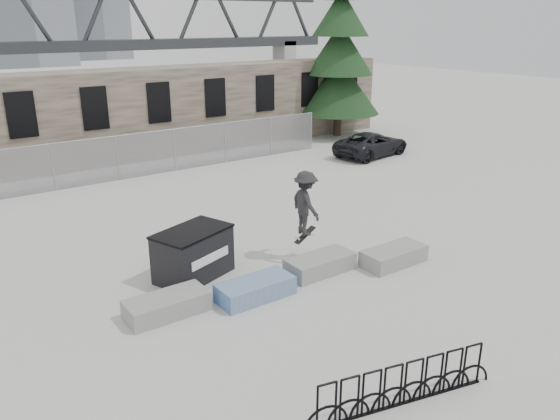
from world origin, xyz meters
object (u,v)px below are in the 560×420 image
object	(u,v)px
planter_center_right	(320,263)
bike_rack	(403,385)
planter_offset	(394,255)
skateboarder	(306,203)
planter_far_left	(167,305)
suv	(372,144)
dumpster	(193,253)
spruce_tree	(340,56)
planter_center_left	(255,288)

from	to	relation	value
planter_center_right	bike_rack	distance (m)	5.79
planter_offset	skateboarder	world-z (taller)	skateboarder
planter_center_right	planter_offset	bearing A→B (deg)	-21.15
planter_far_left	bike_rack	world-z (taller)	bike_rack
bike_rack	suv	distance (m)	20.01
dumpster	suv	world-z (taller)	dumpster
planter_far_left	spruce_tree	distance (m)	23.28
dumpster	spruce_tree	size ratio (longest dim) A/B	0.21
bike_rack	suv	world-z (taller)	suv
planter_offset	spruce_tree	distance (m)	19.55
planter_offset	skateboarder	distance (m)	3.01
spruce_tree	suv	size ratio (longest dim) A/B	2.57
planter_far_left	skateboarder	world-z (taller)	skateboarder
dumpster	suv	distance (m)	16.17
spruce_tree	planter_far_left	bearing A→B (deg)	-141.56
dumpster	bike_rack	xyz separation A→B (m)	(0.66, -7.10, -0.26)
planter_center_left	planter_offset	world-z (taller)	same
suv	dumpster	bearing A→B (deg)	109.76
bike_rack	suv	xyz separation A→B (m)	(13.63, 14.65, 0.18)
planter_center_left	suv	bearing A→B (deg)	35.18
dumpster	suv	size ratio (longest dim) A/B	0.54
bike_rack	spruce_tree	distance (m)	25.66
planter_center_left	planter_offset	distance (m)	4.49
spruce_tree	suv	xyz separation A→B (m)	(-2.10, -5.16, -4.14)
spruce_tree	skateboarder	size ratio (longest dim) A/B	5.37
planter_center_right	dumpster	world-z (taller)	dumpster
dumpster	skateboarder	world-z (taller)	skateboarder
planter_far_left	planter_offset	bearing A→B (deg)	-9.82
planter_offset	spruce_tree	bearing A→B (deg)	53.80
planter_far_left	skateboarder	bearing A→B (deg)	8.00
planter_center_left	bike_rack	world-z (taller)	bike_rack
dumpster	planter_center_right	bearing A→B (deg)	-50.63
bike_rack	planter_center_left	bearing A→B (deg)	89.43
planter_center_right	planter_offset	xyz separation A→B (m)	(2.12, -0.82, 0.00)
planter_center_right	spruce_tree	size ratio (longest dim) A/B	0.17
planter_far_left	bike_rack	distance (m)	6.01
planter_far_left	spruce_tree	world-z (taller)	spruce_tree
planter_far_left	planter_offset	xyz separation A→B (m)	(6.66, -1.15, 0.00)
dumpster	skateboarder	distance (m)	3.54
planter_far_left	planter_center_right	size ratio (longest dim) A/B	1.00
dumpster	planter_offset	bearing A→B (deg)	-46.79
dumpster	planter_center_left	bearing A→B (deg)	-90.29
spruce_tree	planter_offset	bearing A→B (deg)	-126.20
planter_center_left	suv	xyz separation A→B (m)	(13.58, 9.58, 0.35)
planter_far_left	planter_center_right	world-z (taller)	same
dumpster	skateboarder	xyz separation A→B (m)	(3.27, -0.83, 1.05)
planter_center_right	skateboarder	world-z (taller)	skateboarder
planter_far_left	suv	size ratio (longest dim) A/B	0.45
planter_center_right	planter_offset	distance (m)	2.27
planter_offset	spruce_tree	xyz separation A→B (m)	(11.23, 15.35, 4.50)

